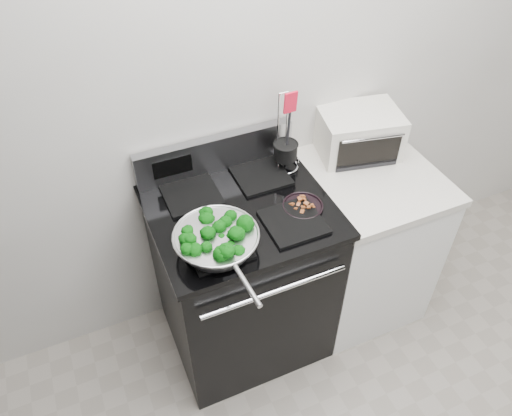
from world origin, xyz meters
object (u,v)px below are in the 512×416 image
bacon_plate (303,204)px  utensil_holder (285,155)px  toaster_oven (358,133)px  skillet (217,240)px  gas_range (242,276)px

bacon_plate → utensil_holder: bearing=79.4°
utensil_holder → toaster_oven: bearing=-1.1°
bacon_plate → utensil_holder: utensil_holder is taller
skillet → bacon_plate: size_ratio=3.05×
utensil_holder → toaster_oven: (0.40, 0.01, 0.01)m
gas_range → toaster_oven: bearing=15.2°
bacon_plate → utensil_holder: size_ratio=0.44×
skillet → bacon_plate: bearing=7.7°
gas_range → toaster_oven: size_ratio=2.60×
skillet → bacon_plate: skillet is taller
bacon_plate → toaster_oven: size_ratio=0.41×
skillet → toaster_oven: toaster_oven is taller
utensil_holder → toaster_oven: size_ratio=0.94×
bacon_plate → toaster_oven: (0.46, 0.29, 0.06)m
skillet → bacon_plate: 0.44m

